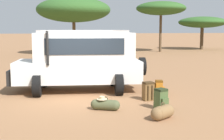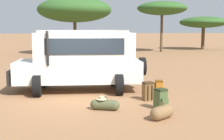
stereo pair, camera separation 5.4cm
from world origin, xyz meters
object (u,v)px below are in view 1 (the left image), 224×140
at_px(backpack_cluster_center, 148,91).
at_px(acacia_tree_centre_back, 202,22).
at_px(acacia_tree_left_mid, 161,8).
at_px(safari_vehicle, 81,59).
at_px(duffel_bag_low_black_case, 105,105).
at_px(backpack_near_rear_wheel, 159,88).
at_px(acacia_tree_far_left, 74,10).
at_px(backpack_beside_front_wheel, 161,99).
at_px(duffel_bag_soft_canvas, 163,112).

bearing_deg(backpack_cluster_center, acacia_tree_centre_back, 56.89).
bearing_deg(acacia_tree_centre_back, acacia_tree_left_mid, -159.48).
bearing_deg(safari_vehicle, backpack_cluster_center, -47.57).
bearing_deg(duffel_bag_low_black_case, backpack_near_rear_wheel, 32.81).
bearing_deg(acacia_tree_far_left, duffel_bag_low_black_case, -94.30).
relative_size(acacia_tree_far_left, acacia_tree_left_mid, 1.33).
xyz_separation_m(backpack_beside_front_wheel, backpack_cluster_center, (0.03, 1.26, 0.00)).
bearing_deg(duffel_bag_soft_canvas, backpack_beside_front_wheel, 69.85).
height_order(backpack_cluster_center, acacia_tree_far_left, acacia_tree_far_left).
relative_size(backpack_near_rear_wheel, acacia_tree_far_left, 0.08).
bearing_deg(backpack_cluster_center, backpack_near_rear_wheel, 42.53).
bearing_deg(acacia_tree_centre_back, backpack_cluster_center, -123.11).
bearing_deg(backpack_beside_front_wheel, backpack_near_rear_wheel, 69.39).
distance_m(backpack_beside_front_wheel, acacia_tree_far_left, 22.50).
xyz_separation_m(safari_vehicle, backpack_cluster_center, (2.03, -2.22, -0.98)).
bearing_deg(backpack_cluster_center, duffel_bag_low_black_case, -151.70).
distance_m(duffel_bag_low_black_case, acacia_tree_left_mid, 25.75).
bearing_deg(backpack_near_rear_wheel, duffel_bag_low_black_case, -147.19).
bearing_deg(acacia_tree_left_mid, acacia_tree_far_left, -174.31).
bearing_deg(duffel_bag_soft_canvas, acacia_tree_left_mid, 67.81).
bearing_deg(backpack_near_rear_wheel, acacia_tree_centre_back, 57.36).
distance_m(safari_vehicle, acacia_tree_left_mid, 22.96).
bearing_deg(duffel_bag_soft_canvas, safari_vehicle, 110.01).
bearing_deg(safari_vehicle, duffel_bag_soft_canvas, -69.99).
distance_m(safari_vehicle, duffel_bag_low_black_case, 3.36).
xyz_separation_m(backpack_near_rear_wheel, duffel_bag_soft_canvas, (-1.07, -2.88, -0.09)).
bearing_deg(acacia_tree_centre_back, backpack_beside_front_wheel, -121.84).
distance_m(acacia_tree_far_left, acacia_tree_centre_back, 16.26).
distance_m(acacia_tree_left_mid, acacia_tree_centre_back, 6.93).
distance_m(acacia_tree_far_left, acacia_tree_left_mid, 9.58).
height_order(safari_vehicle, acacia_tree_far_left, acacia_tree_far_left).
relative_size(backpack_cluster_center, backpack_near_rear_wheel, 1.13).
distance_m(backpack_cluster_center, acacia_tree_left_mid, 24.17).
relative_size(safari_vehicle, backpack_beside_front_wheel, 8.37).
bearing_deg(acacia_tree_left_mid, backpack_near_rear_wheel, -112.43).
bearing_deg(safari_vehicle, acacia_tree_left_mid, 59.70).
bearing_deg(acacia_tree_far_left, acacia_tree_left_mid, 5.69).
height_order(safari_vehicle, acacia_tree_left_mid, acacia_tree_left_mid).
xyz_separation_m(backpack_beside_front_wheel, backpack_near_rear_wheel, (0.71, 1.89, -0.04)).
xyz_separation_m(backpack_beside_front_wheel, duffel_bag_soft_canvas, (-0.37, -1.00, -0.13)).
bearing_deg(safari_vehicle, backpack_beside_front_wheel, -60.17).
relative_size(backpack_cluster_center, acacia_tree_left_mid, 0.12).
bearing_deg(acacia_tree_centre_back, safari_vehicle, -129.01).
bearing_deg(backpack_cluster_center, duffel_bag_soft_canvas, -99.96).
bearing_deg(backpack_beside_front_wheel, duffel_bag_soft_canvas, -110.15).
bearing_deg(backpack_cluster_center, acacia_tree_far_left, 90.27).
height_order(safari_vehicle, backpack_near_rear_wheel, safari_vehicle).
bearing_deg(acacia_tree_left_mid, acacia_tree_centre_back, 20.52).
xyz_separation_m(duffel_bag_soft_canvas, acacia_tree_centre_back, (16.18, 26.46, 3.08)).
xyz_separation_m(backpack_cluster_center, duffel_bag_soft_canvas, (-0.40, -2.26, -0.13)).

